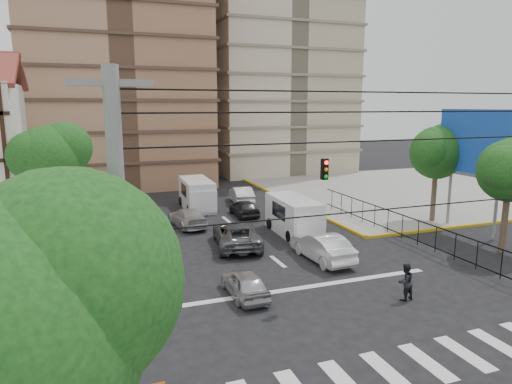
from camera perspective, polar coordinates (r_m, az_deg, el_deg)
name	(u,v)px	position (r m, az deg, el deg)	size (l,w,h in m)	color
ground	(321,297)	(21.30, 8.11, -12.81)	(160.00, 160.00, 0.00)	black
sidewalk_ne	(403,191)	(48.11, 17.94, 0.16)	(26.00, 26.00, 0.15)	gray
crosswalk_stripes	(407,367)	(16.86, 18.39, -20.01)	(12.00, 2.40, 0.01)	silver
stop_line	(309,287)	(22.28, 6.63, -11.67)	(13.00, 0.40, 0.01)	silver
park_fence	(417,247)	(29.64, 19.50, -6.50)	(0.10, 22.50, 1.66)	black
billboard	(476,144)	(33.33, 25.78, 5.42)	(0.36, 6.20, 8.10)	slate
tree_park_a	(511,168)	(29.74, 29.26, 2.68)	(4.41, 3.60, 6.83)	#473828
tree_park_c	(438,150)	(35.29, 21.78, 4.88)	(4.65, 3.80, 7.25)	#473828
tree_tudor	(50,155)	(33.40, -24.40, 4.19)	(5.39, 4.40, 7.43)	#473828
traffic_light_nw	(125,207)	(25.55, -16.09, -1.80)	(0.28, 0.22, 4.40)	black
traffic_light_hanging	(350,173)	(17.97, 11.67, 2.29)	(18.00, 9.12, 0.92)	black
utility_pole_sw	(124,312)	(8.95, -16.18, -14.19)	(1.40, 0.28, 9.00)	slate
van_right_lane	(295,217)	(30.38, 4.90, -3.19)	(2.28, 5.45, 2.43)	silver
van_left_lane	(198,195)	(37.98, -7.32, -0.38)	(2.31, 5.53, 2.47)	silver
car_silver_front_left	(245,283)	(20.92, -1.44, -11.34)	(1.44, 3.57, 1.22)	#AAAAAE
car_white_front_right	(322,247)	(25.71, 8.26, -6.80)	(1.63, 4.67, 1.54)	white
car_grey_mid_left	(236,234)	(27.92, -2.46, -5.29)	(2.54, 5.51, 1.53)	#595C60
car_silver_rear_left	(187,217)	(32.79, -8.56, -3.17)	(1.85, 4.54, 1.32)	#B9B9BE
car_darkgrey_mid_right	(244,208)	(35.34, -1.49, -2.02)	(1.58, 3.92, 1.34)	black
car_white_rear_right	(241,195)	(40.13, -1.85, -0.36)	(1.58, 4.53, 1.49)	white
pedestrian_crosswalk	(405,282)	(21.50, 18.15, -10.62)	(0.81, 0.63, 1.68)	black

